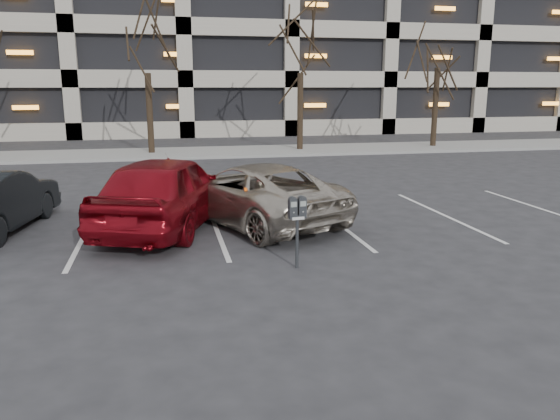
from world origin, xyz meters
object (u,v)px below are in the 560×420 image
parking_meter (297,214)px  tree_d (441,17)px  tree_b (145,21)px  car_red (166,191)px  suv_silver (254,193)px  tree_c (301,23)px

parking_meter → tree_d: bearing=48.7°
tree_b → car_red: size_ratio=1.66×
tree_b → suv_silver: 14.59m
tree_b → tree_c: size_ratio=0.99×
tree_b → tree_c: (7.00, 0.00, 0.05)m
tree_b → parking_meter: 17.72m
tree_c → suv_silver: bearing=-108.4°
tree_c → suv_silver: tree_c is taller
tree_c → parking_meter: 18.04m
tree_b → suv_silver: size_ratio=1.49×
tree_c → tree_d: (7.00, 0.00, 0.44)m
tree_d → suv_silver: tree_d is taller
tree_d → parking_meter: tree_d is taller
suv_silver → tree_c: bearing=-133.1°
tree_c → suv_silver: size_ratio=1.50×
parking_meter → car_red: size_ratio=0.25×
tree_b → tree_c: tree_c is taller
parking_meter → suv_silver: (-0.19, 3.41, -0.27)m
tree_b → parking_meter: size_ratio=6.50×
tree_d → suv_silver: (-11.47, -13.40, -5.67)m
tree_b → car_red: 14.47m
tree_b → tree_c: 7.00m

